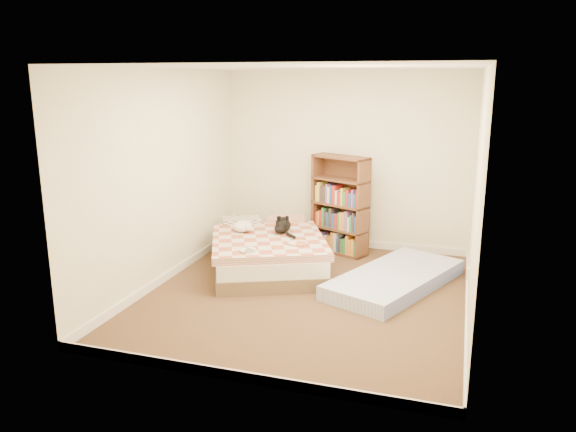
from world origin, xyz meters
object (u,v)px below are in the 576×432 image
(bed, at_px, (268,251))
(black_cat, at_px, (284,226))
(bookshelf, at_px, (340,216))
(floor_mattress, at_px, (395,279))
(white_dog, at_px, (243,226))

(bed, height_order, black_cat, black_cat)
(bed, height_order, bookshelf, bookshelf)
(floor_mattress, relative_size, white_dog, 5.58)
(bed, xyz_separation_m, white_dog, (-0.35, 0.01, 0.29))
(bed, height_order, floor_mattress, bed)
(bed, distance_m, white_dog, 0.45)
(black_cat, bearing_deg, bookshelf, 35.89)
(bed, relative_size, floor_mattress, 1.17)
(bookshelf, height_order, black_cat, bookshelf)
(bed, bearing_deg, bookshelf, 28.35)
(bed, distance_m, bookshelf, 1.23)
(bed, bearing_deg, floor_mattress, -30.39)
(floor_mattress, bearing_deg, bookshelf, 152.20)
(bed, xyz_separation_m, black_cat, (0.15, 0.18, 0.29))
(bed, xyz_separation_m, bookshelf, (0.73, 0.94, 0.29))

